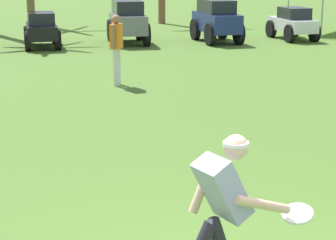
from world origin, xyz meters
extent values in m
cube|color=#9EA3D1|center=(-0.17, 0.18, 0.96)|extent=(0.52, 0.47, 0.57)
sphere|color=beige|center=(-0.05, 0.22, 1.29)|extent=(0.27, 0.27, 0.21)
cylinder|color=white|center=(-0.05, 0.22, 1.32)|extent=(0.27, 0.27, 0.03)
cylinder|color=beige|center=(0.16, 0.10, 0.82)|extent=(0.57, 0.27, 0.27)
cylinder|color=beige|center=(-0.28, 0.35, 0.94)|extent=(0.29, 0.17, 0.49)
cylinder|color=white|center=(0.52, 0.21, 0.67)|extent=(0.38, 0.38, 0.11)
cylinder|color=silver|center=(0.15, 9.52, 0.41)|extent=(0.15, 0.15, 0.82)
cylinder|color=silver|center=(0.22, 9.68, 0.41)|extent=(0.15, 0.15, 0.82)
cube|color=orange|center=(0.18, 9.60, 1.09)|extent=(0.33, 0.39, 0.54)
cylinder|color=#936B4C|center=(0.09, 9.41, 1.10)|extent=(0.10, 0.10, 0.52)
cylinder|color=#936B4C|center=(0.28, 9.79, 1.10)|extent=(0.10, 0.10, 0.52)
sphere|color=#936B4C|center=(0.18, 9.60, 1.46)|extent=(0.27, 0.27, 0.20)
cube|color=black|center=(-1.32, 16.28, 0.51)|extent=(0.94, 2.22, 0.42)
cube|color=#1E232B|center=(-1.32, 16.18, 0.91)|extent=(0.81, 1.12, 0.38)
cylinder|color=black|center=(-1.78, 17.04, 0.30)|extent=(0.19, 0.60, 0.60)
cylinder|color=black|center=(-0.89, 17.06, 0.30)|extent=(0.19, 0.60, 0.60)
cylinder|color=black|center=(-1.75, 15.51, 0.30)|extent=(0.19, 0.60, 0.60)
cylinder|color=black|center=(-0.85, 15.52, 0.30)|extent=(0.19, 0.60, 0.60)
cube|color=slate|center=(1.47, 16.64, 0.66)|extent=(1.01, 2.36, 0.60)
cube|color=#1E232B|center=(1.47, 16.69, 1.18)|extent=(0.88, 1.56, 0.44)
cylinder|color=black|center=(0.99, 17.43, 0.36)|extent=(0.19, 0.72, 0.72)
cylinder|color=black|center=(1.97, 17.42, 0.36)|extent=(0.19, 0.72, 0.72)
cylinder|color=black|center=(0.97, 15.87, 0.36)|extent=(0.19, 0.72, 0.72)
cylinder|color=black|center=(1.95, 15.86, 0.36)|extent=(0.19, 0.72, 0.72)
cube|color=navy|center=(4.40, 16.37, 0.66)|extent=(1.13, 2.41, 0.60)
cube|color=#1E232B|center=(4.40, 16.42, 1.18)|extent=(0.96, 1.60, 0.44)
cylinder|color=black|center=(3.86, 17.12, 0.36)|extent=(0.23, 0.73, 0.72)
cylinder|color=black|center=(4.84, 17.18, 0.36)|extent=(0.23, 0.73, 0.72)
cylinder|color=black|center=(3.97, 15.56, 0.36)|extent=(0.23, 0.73, 0.72)
cylinder|color=black|center=(4.94, 15.63, 0.36)|extent=(0.23, 0.73, 0.72)
cube|color=silver|center=(7.15, 16.52, 0.51)|extent=(1.01, 2.24, 0.42)
cube|color=#1E232B|center=(7.15, 16.42, 0.91)|extent=(0.85, 1.14, 0.38)
cylinder|color=black|center=(6.66, 17.26, 0.30)|extent=(0.21, 0.61, 0.60)
cylinder|color=black|center=(7.56, 17.31, 0.30)|extent=(0.21, 0.61, 0.60)
cylinder|color=black|center=(6.74, 15.72, 0.30)|extent=(0.21, 0.61, 0.60)
cylinder|color=black|center=(7.64, 15.77, 0.30)|extent=(0.21, 0.61, 0.60)
cylinder|color=#B2B5BA|center=(8.25, 19.68, 1.05)|extent=(0.06, 0.06, 2.10)
cylinder|color=#B2B5BA|center=(8.25, 16.58, 1.05)|extent=(0.06, 0.06, 2.10)
camera|label=1|loc=(-1.63, -4.67, 2.81)|focal=70.00mm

